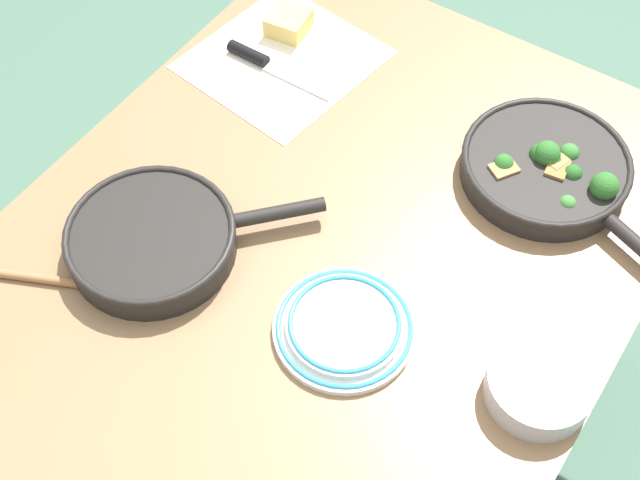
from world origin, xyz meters
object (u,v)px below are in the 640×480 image
skillet_eggs (153,240)px  grater_knife (265,63)px  cheese_block (289,23)px  dinner_plate_stack (344,327)px  wooden_spoon (56,280)px  prep_bowl_steel (539,386)px  skillet_broccoli (548,168)px

skillet_eggs → grater_knife: skillet_eggs is taller
cheese_block → dinner_plate_stack: size_ratio=0.40×
wooden_spoon → cheese_block: cheese_block is taller
skillet_eggs → prep_bowl_steel: (0.11, -0.62, -0.00)m
dinner_plate_stack → prep_bowl_steel: prep_bowl_steel is taller
grater_knife → cheese_block: (0.11, 0.02, 0.01)m
skillet_eggs → prep_bowl_steel: size_ratio=2.31×
skillet_broccoli → cheese_block: skillet_broccoli is taller
grater_knife → prep_bowl_steel: bearing=-25.0°
cheese_block → dinner_plate_stack: 0.68m
cheese_block → dinner_plate_stack: (-0.51, -0.46, -0.01)m
prep_bowl_steel → grater_knife: bearing=65.3°
skillet_broccoli → skillet_eggs: bearing=-113.1°
skillet_broccoli → prep_bowl_steel: 0.41m
skillet_broccoli → skillet_eggs: skillet_broccoli is taller
grater_knife → dinner_plate_stack: bearing=-42.8°
skillet_eggs → grater_knife: size_ratio=1.51×
grater_knife → dinner_plate_stack: (-0.40, -0.44, 0.00)m
skillet_broccoli → wooden_spoon: (-0.62, 0.55, -0.02)m
cheese_block → dinner_plate_stack: cheese_block is taller
grater_knife → dinner_plate_stack: size_ratio=1.08×
dinner_plate_stack → wooden_spoon: bearing=112.9°
cheese_block → prep_bowl_steel: size_ratio=0.57×
skillet_broccoli → cheese_block: size_ratio=4.78×
wooden_spoon → skillet_eggs: bearing=32.3°
prep_bowl_steel → skillet_eggs: bearing=99.9°
wooden_spoon → grater_knife: 0.58m
skillet_eggs → dinner_plate_stack: bearing=-40.2°
dinner_plate_stack → prep_bowl_steel: 0.30m
cheese_block → prep_bowl_steel: (-0.44, -0.75, 0.00)m
prep_bowl_steel → skillet_broccoli: bearing=23.7°
cheese_block → prep_bowl_steel: bearing=-120.6°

